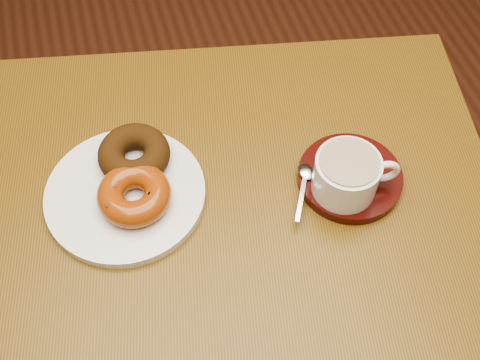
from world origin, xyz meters
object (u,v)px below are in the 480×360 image
object	(u,v)px
cafe_table	(229,230)
coffee_cup	(348,175)
saucer	(350,178)
donut_plate	(125,194)

from	to	relation	value
cafe_table	coffee_cup	bearing A→B (deg)	-6.90
saucer	coffee_cup	distance (m)	0.05
donut_plate	coffee_cup	size ratio (longest dim) A/B	1.90
donut_plate	saucer	xyz separation A→B (m)	(0.35, -0.07, 0.00)
cafe_table	saucer	world-z (taller)	saucer
saucer	coffee_cup	world-z (taller)	coffee_cup
cafe_table	donut_plate	distance (m)	0.21
coffee_cup	saucer	bearing A→B (deg)	58.23
saucer	cafe_table	bearing A→B (deg)	169.28
saucer	coffee_cup	size ratio (longest dim) A/B	1.26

